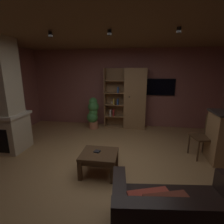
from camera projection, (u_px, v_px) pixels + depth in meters
floor at (109, 169)px, 3.32m from camera, size 6.29×5.62×0.02m
wall_back at (123, 88)px, 5.74m from camera, size 6.41×0.06×2.58m
ceiling at (108, 25)px, 2.71m from camera, size 6.29×5.62×0.02m
window_pane_back at (115, 93)px, 5.79m from camera, size 0.63×0.01×0.74m
stone_fireplace at (1, 103)px, 3.87m from camera, size 0.99×0.76×2.58m
bookshelf_cabinet at (132, 99)px, 5.51m from camera, size 1.35×0.41×1.96m
leather_couch at (178, 224)px, 1.78m from camera, size 1.53×1.03×0.84m
coffee_table at (99, 157)px, 3.09m from camera, size 0.66×0.58×0.41m
table_book_0 at (97, 151)px, 3.11m from camera, size 0.13×0.12×0.02m
dining_chair at (206, 134)px, 3.66m from camera, size 0.51×0.51×0.92m
potted_floor_plant at (93, 113)px, 5.52m from camera, size 0.40×0.39×1.04m
wall_mounted_tv at (160, 87)px, 5.49m from camera, size 0.96×0.06×0.54m
track_light_spot_1 at (50, 34)px, 3.00m from camera, size 0.07×0.07×0.09m
track_light_spot_2 at (109, 32)px, 2.86m from camera, size 0.07×0.07×0.09m
track_light_spot_3 at (179, 30)px, 2.69m from camera, size 0.07×0.07×0.09m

